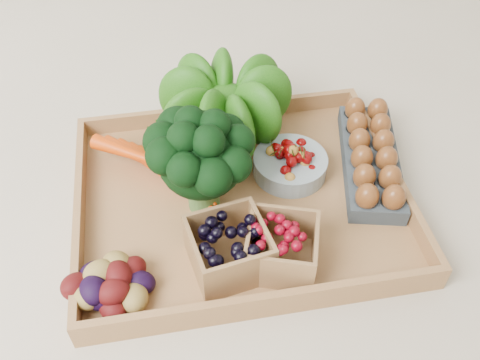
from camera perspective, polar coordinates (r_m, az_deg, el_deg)
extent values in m
plane|color=beige|center=(0.94, 0.00, -2.56)|extent=(4.00, 4.00, 0.00)
cube|color=#A87746|center=(0.93, 0.00, -2.25)|extent=(0.55, 0.45, 0.01)
sphere|color=#12460A|center=(1.00, -1.57, 8.95)|extent=(0.17, 0.17, 0.17)
cylinder|color=#8C9EA5|center=(0.96, 5.36, 1.59)|extent=(0.13, 0.13, 0.03)
cube|color=#384148|center=(0.99, 13.70, 2.00)|extent=(0.16, 0.29, 0.03)
cube|color=black|center=(0.81, -1.19, -7.30)|extent=(0.13, 0.13, 0.08)
cube|color=#680412|center=(0.81, 4.47, -7.15)|extent=(0.13, 0.13, 0.07)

